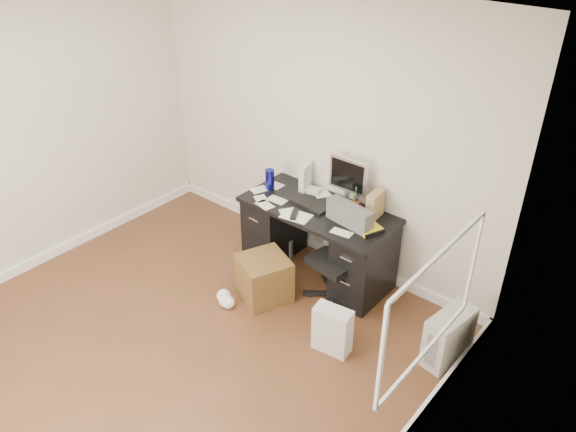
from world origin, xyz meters
name	(u,v)px	position (x,y,z in m)	size (l,w,h in m)	color
ground	(171,347)	(0.00, 0.00, 0.00)	(4.00, 4.00, 0.00)	#4E3119
room_shell	(151,174)	(0.03, 0.03, 1.66)	(4.02, 4.02, 2.71)	beige
desk	(317,239)	(0.30, 1.65, 0.40)	(1.50, 0.70, 0.75)	black
loose_papers	(298,203)	(0.10, 1.60, 0.75)	(1.10, 0.60, 0.00)	white
lcd_monitor	(348,183)	(0.48, 1.86, 1.00)	(0.40, 0.23, 0.50)	silver
keyboard	(307,203)	(0.17, 1.64, 0.76)	(0.49, 0.17, 0.03)	black
computer_mouse	(345,217)	(0.62, 1.64, 0.78)	(0.06, 0.06, 0.06)	silver
travel_mug	(270,179)	(-0.31, 1.65, 0.85)	(0.09, 0.09, 0.21)	navy
white_binder	(306,177)	(-0.03, 1.87, 0.88)	(0.11, 0.23, 0.27)	silver
magazine_file	(375,205)	(0.80, 1.85, 0.88)	(0.11, 0.22, 0.26)	#977049
pen_cup	(356,199)	(0.60, 1.83, 0.88)	(0.11, 0.11, 0.25)	brown
yellow_book	(370,230)	(0.90, 1.62, 0.77)	(0.16, 0.21, 0.04)	yellow
paper_remote	(296,215)	(0.23, 1.40, 0.76)	(0.27, 0.22, 0.02)	white
office_chair	(336,256)	(0.67, 1.45, 0.47)	(0.54, 0.54, 0.95)	#525552
pc_tower	(449,337)	(1.85, 1.39, 0.23)	(0.21, 0.46, 0.46)	#B4AFA2
shopping_bag	(332,330)	(1.06, 0.87, 0.21)	(0.32, 0.23, 0.43)	silver
wicker_basket	(264,278)	(0.16, 1.03, 0.21)	(0.43, 0.43, 0.43)	#493315
desk_printer	(279,240)	(-0.26, 1.72, 0.11)	(0.37, 0.30, 0.22)	slate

